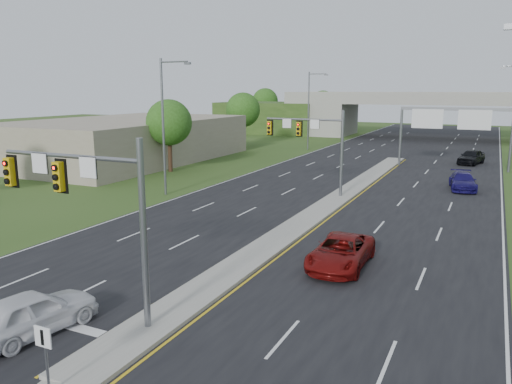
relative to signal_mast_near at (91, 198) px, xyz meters
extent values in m
plane|color=#2B4619|center=(2.26, 0.07, -4.73)|extent=(240.00, 240.00, 0.00)
cube|color=black|center=(2.26, 35.07, -4.72)|extent=(24.00, 160.00, 0.02)
cube|color=gray|center=(2.26, 23.07, -4.63)|extent=(2.00, 54.00, 0.16)
cube|color=gold|center=(1.11, 23.07, -4.70)|extent=(0.12, 54.00, 0.01)
cube|color=gold|center=(3.41, 23.07, -4.70)|extent=(0.12, 54.00, 0.01)
cube|color=silver|center=(-9.54, 35.07, -4.70)|extent=(0.12, 160.00, 0.01)
cube|color=silver|center=(14.06, 35.07, -4.70)|extent=(0.12, 160.00, 0.01)
cube|color=silver|center=(-4.24, -0.93, -4.70)|extent=(10.50, 0.50, 0.01)
cylinder|color=slate|center=(2.26, 0.07, -1.23)|extent=(0.24, 0.24, 7.00)
cylinder|color=slate|center=(-0.99, 0.07, 1.47)|extent=(6.50, 0.16, 0.16)
cube|color=gold|center=(-1.31, -0.18, 0.72)|extent=(0.35, 0.25, 1.10)
cube|color=gold|center=(-3.91, -0.18, 0.72)|extent=(0.35, 0.25, 1.10)
cube|color=black|center=(-1.31, -0.04, 0.72)|extent=(0.55, 0.04, 1.30)
cube|color=black|center=(-3.91, -0.04, 0.72)|extent=(0.55, 0.04, 1.30)
sphere|color=#FF0C05|center=(-1.31, -0.31, 1.07)|extent=(0.20, 0.20, 0.20)
sphere|color=#FF0C05|center=(-3.91, -0.31, 1.07)|extent=(0.20, 0.20, 0.20)
cube|color=white|center=(-2.42, -0.03, 1.12)|extent=(0.75, 0.04, 0.75)
cube|color=white|center=(-0.01, -0.03, 1.12)|extent=(0.75, 0.04, 0.75)
cylinder|color=slate|center=(2.26, 25.07, -1.23)|extent=(0.24, 0.24, 7.00)
cylinder|color=slate|center=(-0.99, 25.07, 1.47)|extent=(6.50, 0.16, 0.16)
cube|color=gold|center=(-1.31, 24.82, 0.72)|extent=(0.35, 0.25, 1.10)
cube|color=gold|center=(-3.91, 24.82, 0.72)|extent=(0.35, 0.25, 1.10)
cube|color=black|center=(-1.31, 24.96, 0.72)|extent=(0.55, 0.04, 1.30)
cube|color=black|center=(-3.91, 24.96, 0.72)|extent=(0.55, 0.04, 1.30)
sphere|color=#FF0C05|center=(-1.31, 24.69, 1.07)|extent=(0.20, 0.20, 0.20)
sphere|color=#FF0C05|center=(-3.91, 24.69, 1.07)|extent=(0.20, 0.20, 0.20)
cube|color=white|center=(-2.42, 24.97, 1.12)|extent=(0.75, 0.04, 0.75)
cube|color=white|center=(-0.01, 24.97, 1.12)|extent=(0.75, 0.04, 0.75)
cylinder|color=slate|center=(2.26, -4.43, -3.63)|extent=(0.08, 0.08, 2.20)
cube|color=white|center=(2.26, -4.48, -2.83)|extent=(0.60, 0.04, 0.60)
cube|color=black|center=(2.26, -4.51, -2.83)|extent=(0.10, 0.02, 0.45)
cylinder|color=slate|center=(3.46, 45.07, -1.43)|extent=(0.28, 0.28, 6.60)
cylinder|color=slate|center=(14.76, 45.07, -1.43)|extent=(0.28, 0.28, 6.60)
cube|color=slate|center=(9.11, 45.07, 1.77)|extent=(11.50, 0.35, 0.35)
cube|color=#0B5116|center=(6.26, 44.87, 0.67)|extent=(3.20, 0.08, 2.00)
cube|color=#0B5116|center=(11.06, 44.87, 0.67)|extent=(3.20, 0.08, 2.00)
cube|color=silver|center=(6.26, 44.82, 0.67)|extent=(3.30, 0.03, 2.10)
cube|color=silver|center=(11.06, 44.82, 0.67)|extent=(3.30, 0.03, 2.10)
cube|color=gray|center=(-14.74, 80.07, -1.73)|extent=(6.00, 12.00, 6.00)
cube|color=#2B4619|center=(-27.74, 80.07, -1.73)|extent=(20.00, 14.00, 6.00)
cube|color=gray|center=(2.26, 80.07, 1.87)|extent=(50.00, 12.00, 1.20)
cube|color=gray|center=(2.26, 74.27, 2.92)|extent=(50.00, 0.40, 0.90)
cube|color=gray|center=(2.26, 85.87, 2.92)|extent=(50.00, 0.40, 0.90)
cylinder|color=slate|center=(-11.24, 20.07, 0.77)|extent=(0.20, 0.20, 11.00)
cylinder|color=slate|center=(-9.99, 20.07, 5.97)|extent=(2.50, 0.12, 0.12)
cube|color=slate|center=(-8.74, 20.07, 5.82)|extent=(0.50, 0.25, 0.18)
cylinder|color=slate|center=(-11.24, 55.07, 0.77)|extent=(0.20, 0.20, 11.00)
cylinder|color=slate|center=(-9.99, 55.07, 5.97)|extent=(2.50, 0.12, 0.12)
cube|color=slate|center=(-8.74, 55.07, 5.82)|extent=(0.50, 0.25, 0.18)
cube|color=slate|center=(13.26, 40.07, 5.82)|extent=(0.50, 0.25, 0.18)
cylinder|color=#382316|center=(-17.74, 30.07, -2.73)|extent=(0.44, 0.44, 4.00)
sphere|color=#254A13|center=(-17.74, 30.07, 0.47)|extent=(4.80, 4.80, 4.80)
cylinder|color=#382316|center=(-21.74, 55.07, -2.60)|extent=(0.44, 0.44, 4.25)
sphere|color=#254A13|center=(-21.74, 55.07, 0.80)|extent=(5.20, 5.20, 5.20)
cylinder|color=#382316|center=(-35.74, 94.07, -2.48)|extent=(0.44, 0.44, 4.50)
sphere|color=#254A13|center=(-35.74, 94.07, 1.12)|extent=(6.00, 6.00, 6.00)
cylinder|color=#382316|center=(-21.74, 94.07, -2.60)|extent=(0.44, 0.44, 4.25)
sphere|color=#254A13|center=(-21.74, 94.07, 0.80)|extent=(5.60, 5.60, 5.60)
cube|color=gray|center=(-27.74, 35.07, -2.23)|extent=(18.00, 30.00, 5.00)
imported|color=silver|center=(-1.25, -1.93, -3.90)|extent=(2.64, 4.97, 1.61)
imported|color=#690C0A|center=(6.74, 9.53, -3.96)|extent=(2.58, 5.44, 1.50)
imported|color=#140D52|center=(10.95, 32.89, -3.97)|extent=(2.76, 5.28, 1.46)
imported|color=black|center=(10.91, 49.57, -3.85)|extent=(3.23, 5.38, 1.71)
camera|label=1|loc=(13.01, -13.37, 3.88)|focal=35.00mm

